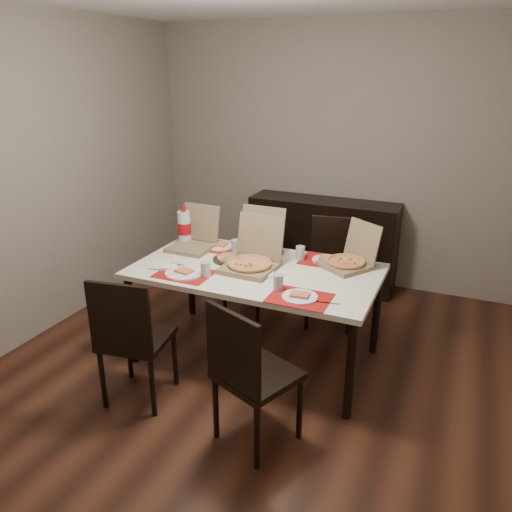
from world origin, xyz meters
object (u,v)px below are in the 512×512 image
object	(u,v)px
chair_near_right	(249,371)
pizza_box_center	(252,261)
chair_near_left	(131,336)
sideboard	(322,243)
chair_far_right	(333,266)
soda_bottle	(184,227)
dining_table	(256,277)
chair_far_left	(256,256)
dip_bowl	(269,261)

from	to	relation	value
chair_near_right	pizza_box_center	world-z (taller)	pizza_box_center
chair_near_left	chair_near_right	xyz separation A→B (m)	(0.87, -0.06, 0.00)
chair_near_right	sideboard	bearing A→B (deg)	96.78
sideboard	chair_near_left	world-z (taller)	chair_near_left
chair_near_right	chair_far_right	world-z (taller)	same
chair_near_right	soda_bottle	world-z (taller)	soda_bottle
dining_table	chair_far_right	distance (m)	0.94
chair_near_right	chair_far_right	size ratio (longest dim) A/B	1.00
sideboard	chair_near_right	size ratio (longest dim) A/B	1.61
chair_far_left	soda_bottle	bearing A→B (deg)	-127.50
chair_far_right	pizza_box_center	bearing A→B (deg)	-114.67
chair_near_right	chair_far_right	xyz separation A→B (m)	(0.01, 1.77, 0.00)
chair_near_left	dip_bowl	world-z (taller)	chair_near_left
chair_far_left	chair_near_left	bearing A→B (deg)	-95.29
dip_bowl	chair_far_left	bearing A→B (deg)	121.17
pizza_box_center	dip_bowl	world-z (taller)	pizza_box_center
chair_near_left	chair_near_right	distance (m)	0.87
chair_far_right	dining_table	bearing A→B (deg)	-113.24
sideboard	dining_table	bearing A→B (deg)	-91.86
dip_bowl	chair_near_left	bearing A→B (deg)	-119.62
chair_far_right	pizza_box_center	world-z (taller)	pizza_box_center
chair_near_right	dining_table	bearing A→B (deg)	111.00
chair_far_right	dip_bowl	bearing A→B (deg)	-114.17
dining_table	chair_far_left	xyz separation A→B (m)	(-0.36, 0.82, -0.17)
chair_near_right	soda_bottle	bearing A→B (deg)	133.34
chair_near_right	pizza_box_center	xyz separation A→B (m)	(-0.38, 0.90, 0.30)
chair_near_right	chair_far_left	size ratio (longest dim) A/B	1.00
chair_far_left	pizza_box_center	xyz separation A→B (m)	(0.33, -0.84, 0.30)
chair_near_left	chair_far_left	size ratio (longest dim) A/B	1.00
sideboard	pizza_box_center	bearing A→B (deg)	-92.93
chair_far_left	soda_bottle	size ratio (longest dim) A/B	2.80
chair_near_left	dip_bowl	distance (m)	1.17
sideboard	chair_near_right	xyz separation A→B (m)	(0.30, -2.52, 0.06)
sideboard	soda_bottle	world-z (taller)	soda_bottle
chair_near_right	dip_bowl	bearing A→B (deg)	105.96
sideboard	dip_bowl	size ratio (longest dim) A/B	11.15
pizza_box_center	soda_bottle	world-z (taller)	pizza_box_center
chair_far_left	dip_bowl	size ratio (longest dim) A/B	6.91
chair_far_left	pizza_box_center	distance (m)	0.95
chair_near_left	chair_far_right	xyz separation A→B (m)	(0.88, 1.70, 0.00)
chair_far_right	sideboard	bearing A→B (deg)	112.56
dining_table	chair_far_right	bearing A→B (deg)	66.76
chair_far_left	soda_bottle	world-z (taller)	soda_bottle
pizza_box_center	soda_bottle	xyz separation A→B (m)	(-0.75, 0.29, 0.08)
chair_near_left	chair_near_right	world-z (taller)	same
chair_near_left	dip_bowl	bearing A→B (deg)	60.38
sideboard	dining_table	xyz separation A→B (m)	(-0.05, -1.60, 0.23)
dining_table	sideboard	bearing A→B (deg)	88.14
soda_bottle	dip_bowl	bearing A→B (deg)	-9.47
chair_near_right	soda_bottle	size ratio (longest dim) A/B	2.80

